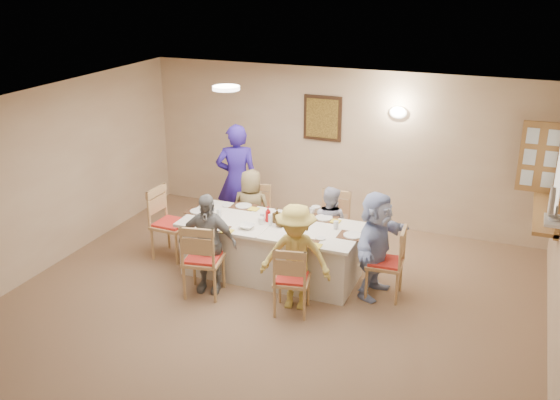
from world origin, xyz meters
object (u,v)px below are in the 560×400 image
at_px(desk_fan, 554,208).
at_px(diner_back_left, 251,210).
at_px(chair_front_right, 292,278).
at_px(diner_front_right, 296,257).
at_px(chair_back_left, 255,217).
at_px(chair_right_end, 385,262).
at_px(dining_table, 271,249).
at_px(diner_front_left, 207,243).
at_px(chair_left_end, 171,223).
at_px(diner_right_end, 376,244).
at_px(chair_back_right, 332,227).
at_px(condiment_ketchup, 268,214).
at_px(chair_front_left, 203,258).
at_px(caregiver, 237,180).

bearing_deg(desk_fan, diner_back_left, 167.46).
height_order(chair_front_right, diner_front_right, diner_front_right).
relative_size(chair_back_left, chair_right_end, 0.96).
bearing_deg(chair_front_right, diner_back_left, -62.58).
xyz_separation_m(dining_table, diner_front_left, (-0.60, -0.68, 0.28)).
distance_m(desk_fan, dining_table, 3.57).
relative_size(chair_left_end, diner_right_end, 0.74).
relative_size(chair_back_right, chair_front_right, 1.07).
height_order(desk_fan, chair_right_end, desk_fan).
bearing_deg(condiment_ketchup, chair_left_end, -178.27).
xyz_separation_m(chair_front_left, caregiver, (-0.45, 1.95, 0.37)).
distance_m(chair_right_end, diner_front_left, 2.26).
bearing_deg(chair_back_right, condiment_ketchup, -133.65).
bearing_deg(chair_front_right, caregiver, -61.38).
distance_m(chair_back_right, diner_back_left, 1.21).
xyz_separation_m(chair_back_left, diner_front_right, (1.20, -1.48, 0.22)).
relative_size(desk_fan, dining_table, 0.12).
height_order(chair_front_right, condiment_ketchup, condiment_ketchup).
xyz_separation_m(dining_table, chair_right_end, (1.55, 0.00, 0.10)).
relative_size(desk_fan, chair_front_left, 0.30).
relative_size(chair_left_end, diner_front_right, 0.77).
distance_m(diner_back_left, diner_front_left, 1.36).
xyz_separation_m(chair_back_right, caregiver, (-1.65, 0.35, 0.39)).
height_order(chair_right_end, diner_front_right, diner_front_right).
relative_size(chair_left_end, chair_right_end, 1.08).
xyz_separation_m(desk_fan, chair_right_end, (-1.82, 0.20, -1.07)).
distance_m(desk_fan, condiment_ketchup, 3.51).
xyz_separation_m(chair_back_left, diner_front_left, (0.00, -1.48, 0.20)).
bearing_deg(diner_front_right, caregiver, 123.86).
height_order(dining_table, caregiver, caregiver).
height_order(chair_back_left, chair_back_right, chair_back_right).
bearing_deg(diner_front_right, chair_back_left, 120.86).
relative_size(chair_front_left, chair_left_end, 0.98).
bearing_deg(desk_fan, dining_table, 176.57).
relative_size(chair_right_end, condiment_ketchup, 4.49).
distance_m(desk_fan, diner_back_left, 4.17).
bearing_deg(diner_back_left, diner_front_left, 81.41).
xyz_separation_m(diner_front_right, condiment_ketchup, (-0.66, 0.72, 0.19)).
relative_size(chair_front_left, chair_right_end, 1.05).
bearing_deg(chair_front_left, chair_left_end, -50.97).
height_order(chair_front_left, chair_left_end, chair_left_end).
relative_size(chair_left_end, condiment_ketchup, 4.86).
height_order(dining_table, diner_back_left, diner_back_left).
xyz_separation_m(chair_front_right, chair_right_end, (0.95, 0.80, 0.02)).
relative_size(diner_back_left, caregiver, 0.70).
bearing_deg(caregiver, condiment_ketchup, 107.19).
xyz_separation_m(desk_fan, chair_front_right, (-2.77, -0.60, -1.10)).
xyz_separation_m(chair_front_right, chair_left_end, (-2.15, 0.80, 0.06)).
distance_m(chair_left_end, chair_right_end, 3.10).
bearing_deg(condiment_ketchup, diner_front_right, -47.50).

